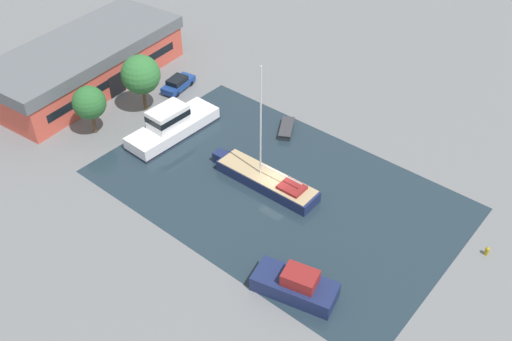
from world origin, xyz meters
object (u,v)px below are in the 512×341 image
Objects in this scene: warehouse_building at (85,63)px; small_dinghy at (286,129)px; motor_cruiser at (172,125)px; quay_tree_near_building at (89,103)px; cabin_boat at (296,285)px; quay_tree_by_water at (141,75)px; parked_car at (178,83)px; sailboat_moored at (266,179)px.

small_dinghy is (7.31, -24.71, -2.30)m from warehouse_building.
small_dinghy is (8.27, -9.00, -0.89)m from motor_cruiser.
quay_tree_near_building reaches higher than warehouse_building.
motor_cruiser is 24.30m from cabin_boat.
cabin_boat is at bearing -109.05° from quay_tree_by_water.
quay_tree_by_water reaches higher than motor_cruiser.
quay_tree_near_building is 12.23m from parked_car.
small_dinghy is 0.55× the size of cabin_boat.
parked_car is at bearing -64.57° from warehouse_building.
quay_tree_near_building is at bearing 69.48° from cabin_boat.
parked_car is at bearing -2.58° from quay_tree_near_building.
quay_tree_by_water is 1.39× the size of parked_car.
sailboat_moored is 13.09m from cabin_boat.
parked_car is 9.14m from motor_cruiser.
sailboat_moored is 9.09m from small_dinghy.
small_dinghy is at bearing -65.21° from quay_tree_by_water.
warehouse_building is 15.80m from motor_cruiser.
cabin_boat is at bearing -80.34° from small_dinghy.
motor_cruiser is at bearing -58.01° from parked_car.
motor_cruiser is at bearing -167.17° from small_dinghy.
sailboat_moored is (5.08, -19.45, -3.08)m from quay_tree_near_building.
sailboat_moored is 3.26× the size of small_dinghy.
sailboat_moored is 1.18× the size of motor_cruiser.
sailboat_moored reaches higher than warehouse_building.
quay_tree_near_building is 8.71m from motor_cruiser.
quay_tree_near_building reaches higher than small_dinghy.
small_dinghy is (8.24, 3.81, -0.34)m from sailboat_moored.
sailboat_moored reaches higher than cabin_boat.
warehouse_building reaches higher than parked_car.
warehouse_building is 10.94m from quay_tree_near_building.
motor_cruiser is at bearing -99.35° from warehouse_building.
sailboat_moored is at bearing -29.59° from parked_car.
motor_cruiser is (-0.03, 12.82, 0.55)m from sailboat_moored.
motor_cruiser is 2.77× the size of small_dinghy.
parked_car is at bearing -46.69° from motor_cruiser.
cabin_boat is (-16.75, -13.76, 0.59)m from small_dinghy.
quay_tree_near_building is at bearing 103.61° from sailboat_moored.
warehouse_building is at bearing -2.06° from motor_cruiser.
warehouse_building reaches higher than motor_cruiser.
quay_tree_by_water is (0.45, -9.84, 1.84)m from warehouse_building.
motor_cruiser is (-6.80, -6.10, 0.43)m from parked_car.
motor_cruiser is at bearing 89.09° from sailboat_moored.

